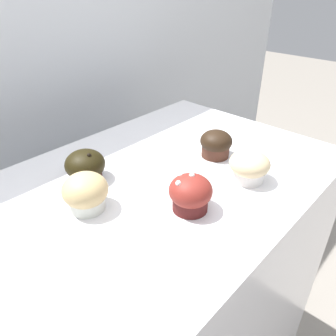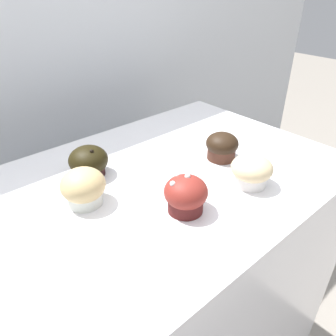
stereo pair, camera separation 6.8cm
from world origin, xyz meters
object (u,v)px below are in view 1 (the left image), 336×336
muffin_front_center (249,166)px  muffin_front_right (216,144)px  muffin_back_left (85,166)px  muffin_front_left (190,193)px  muffin_back_right (86,193)px

muffin_front_center → muffin_front_right: size_ratio=1.12×
muffin_back_left → muffin_front_left: 0.27m
muffin_front_center → muffin_front_right: bearing=70.4°
muffin_front_left → muffin_front_right: muffin_front_left is taller
muffin_front_left → muffin_front_right: size_ratio=1.06×
muffin_front_right → muffin_front_left: bearing=-156.8°
muffin_back_right → muffin_front_right: muffin_back_right is taller
muffin_back_left → muffin_front_left: size_ratio=1.05×
muffin_back_left → muffin_front_right: size_ratio=1.11×
muffin_back_left → muffin_front_right: 0.35m
muffin_front_center → muffin_back_left: 0.39m
muffin_back_right → muffin_front_right: bearing=-9.7°
muffin_front_left → muffin_front_center: bearing=-9.5°
muffin_back_right → muffin_front_center: bearing=-30.4°
muffin_front_center → muffin_back_left: (-0.26, 0.29, -0.00)m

